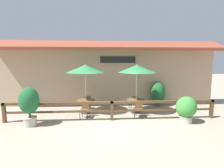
# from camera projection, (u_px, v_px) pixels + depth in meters

# --- Properties ---
(ground_plane) EXTENTS (60.00, 60.00, 0.00)m
(ground_plane) POSITION_uv_depth(u_px,v_px,m) (113.00, 128.00, 7.64)
(ground_plane) COLOR #9E937F
(building_facade) EXTENTS (14.28, 1.49, 4.23)m
(building_facade) POSITION_uv_depth(u_px,v_px,m) (109.00, 73.00, 11.41)
(building_facade) COLOR tan
(building_facade) RESTS_ON ground
(patio_railing) EXTENTS (10.40, 0.14, 0.95)m
(patio_railing) POSITION_uv_depth(u_px,v_px,m) (112.00, 107.00, 8.58)
(patio_railing) COLOR brown
(patio_railing) RESTS_ON ground
(patio_umbrella_near) EXTENTS (2.08, 2.08, 2.74)m
(patio_umbrella_near) POSITION_uv_depth(u_px,v_px,m) (85.00, 69.00, 9.54)
(patio_umbrella_near) COLOR #B7B2A8
(patio_umbrella_near) RESTS_ON ground
(dining_table_near) EXTENTS (1.03, 1.03, 0.76)m
(dining_table_near) POSITION_uv_depth(u_px,v_px,m) (86.00, 102.00, 9.79)
(dining_table_near) COLOR brown
(dining_table_near) RESTS_ON ground
(chair_near_streetside) EXTENTS (0.49, 0.49, 0.84)m
(chair_near_streetside) POSITION_uv_depth(u_px,v_px,m) (85.00, 109.00, 9.04)
(chair_near_streetside) COLOR brown
(chair_near_streetside) RESTS_ON ground
(chair_near_wallside) EXTENTS (0.49, 0.49, 0.84)m
(chair_near_wallside) POSITION_uv_depth(u_px,v_px,m) (87.00, 102.00, 10.58)
(chair_near_wallside) COLOR brown
(chair_near_wallside) RESTS_ON ground
(patio_umbrella_middle) EXTENTS (2.08, 2.08, 2.74)m
(patio_umbrella_middle) POSITION_uv_depth(u_px,v_px,m) (137.00, 69.00, 9.57)
(patio_umbrella_middle) COLOR #B7B2A8
(patio_umbrella_middle) RESTS_ON ground
(dining_table_middle) EXTENTS (1.03, 1.03, 0.76)m
(dining_table_middle) POSITION_uv_depth(u_px,v_px,m) (136.00, 102.00, 9.82)
(dining_table_middle) COLOR brown
(dining_table_middle) RESTS_ON ground
(chair_middle_streetside) EXTENTS (0.51, 0.51, 0.84)m
(chair_middle_streetside) POSITION_uv_depth(u_px,v_px,m) (138.00, 108.00, 9.10)
(chair_middle_streetside) COLOR brown
(chair_middle_streetside) RESTS_ON ground
(chair_middle_wallside) EXTENTS (0.46, 0.46, 0.84)m
(chair_middle_wallside) POSITION_uv_depth(u_px,v_px,m) (134.00, 102.00, 10.58)
(chair_middle_wallside) COLOR brown
(chair_middle_wallside) RESTS_ON ground
(potted_plant_entrance_palm) EXTENTS (0.96, 0.87, 1.27)m
(potted_plant_entrance_palm) POSITION_uv_depth(u_px,v_px,m) (186.00, 108.00, 8.25)
(potted_plant_entrance_palm) COLOR #B7AD99
(potted_plant_entrance_palm) RESTS_ON ground
(potted_plant_small_flowering) EXTENTS (0.89, 0.80, 1.77)m
(potted_plant_small_flowering) POSITION_uv_depth(u_px,v_px,m) (29.00, 104.00, 7.77)
(potted_plant_small_flowering) COLOR #B7AD99
(potted_plant_small_flowering) RESTS_ON ground
(potted_plant_tall_tropical) EXTENTS (0.91, 0.81, 1.61)m
(potted_plant_tall_tropical) POSITION_uv_depth(u_px,v_px,m) (158.00, 93.00, 11.24)
(potted_plant_tall_tropical) COLOR #564C47
(potted_plant_tall_tropical) RESTS_ON ground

